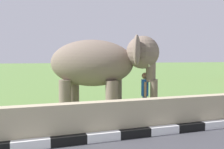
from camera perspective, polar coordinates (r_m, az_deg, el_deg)
barrier_parapet at (r=6.56m, az=-9.65°, el=-10.97°), size 28.00×0.36×1.00m
elephant at (r=8.87m, az=-2.61°, el=2.35°), size 3.96×3.42×2.96m
person_handler at (r=8.93m, az=7.67°, el=-4.23°), size 0.38×0.60×1.66m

